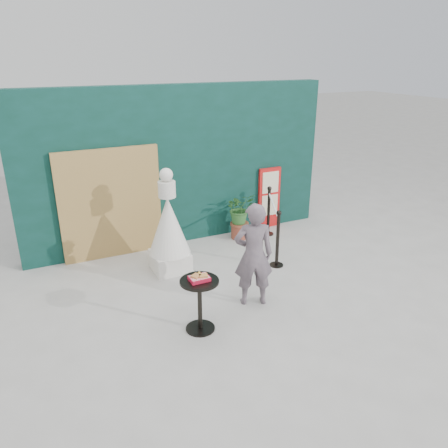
# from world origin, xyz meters

# --- Properties ---
(ground) EXTENTS (60.00, 60.00, 0.00)m
(ground) POSITION_xyz_m (0.00, 0.00, 0.00)
(ground) COLOR #ADAAA5
(ground) RESTS_ON ground
(back_wall) EXTENTS (6.00, 0.30, 3.00)m
(back_wall) POSITION_xyz_m (0.00, 3.15, 1.50)
(back_wall) COLOR #0A2F26
(back_wall) RESTS_ON ground
(bamboo_fence) EXTENTS (1.80, 0.08, 2.00)m
(bamboo_fence) POSITION_xyz_m (-1.40, 2.94, 1.00)
(bamboo_fence) COLOR tan
(bamboo_fence) RESTS_ON ground
(woman) EXTENTS (0.67, 0.55, 1.58)m
(woman) POSITION_xyz_m (0.09, 0.40, 0.79)
(woman) COLOR slate
(woman) RESTS_ON ground
(menu_board) EXTENTS (0.50, 0.07, 1.30)m
(menu_board) POSITION_xyz_m (1.90, 2.95, 0.65)
(menu_board) COLOR red
(menu_board) RESTS_ON ground
(statue) EXTENTS (0.70, 0.70, 1.80)m
(statue) POSITION_xyz_m (-0.67, 1.95, 0.74)
(statue) COLOR white
(statue) RESTS_ON ground
(cafe_table) EXTENTS (0.52, 0.52, 0.75)m
(cafe_table) POSITION_xyz_m (-0.88, 0.10, 0.50)
(cafe_table) COLOR black
(cafe_table) RESTS_ON ground
(food_basket) EXTENTS (0.26, 0.19, 0.11)m
(food_basket) POSITION_xyz_m (-0.88, 0.10, 0.79)
(food_basket) COLOR red
(food_basket) RESTS_ON cafe_table
(planter) EXTENTS (0.56, 0.48, 0.94)m
(planter) POSITION_xyz_m (1.05, 2.67, 0.55)
(planter) COLOR brown
(planter) RESTS_ON ground
(stanchion_barrier) EXTENTS (0.84, 1.54, 1.03)m
(stanchion_barrier) POSITION_xyz_m (1.37, 1.93, 0.49)
(stanchion_barrier) COLOR black
(stanchion_barrier) RESTS_ON ground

